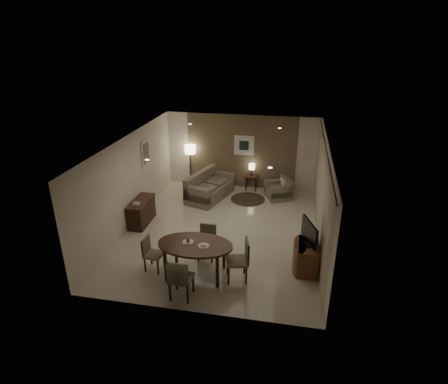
% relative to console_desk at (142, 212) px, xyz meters
% --- Properties ---
extents(room_shell, '(5.50, 7.00, 2.70)m').
position_rel_console_desk_xyz_m(room_shell, '(2.49, 0.40, 0.98)').
color(room_shell, beige).
rests_on(room_shell, ground).
extents(taupe_accent, '(3.96, 0.03, 2.70)m').
position_rel_console_desk_xyz_m(taupe_accent, '(2.49, 3.48, 0.98)').
color(taupe_accent, '#716446').
rests_on(taupe_accent, wall_back).
extents(curtain_wall, '(0.08, 6.70, 2.58)m').
position_rel_console_desk_xyz_m(curtain_wall, '(5.17, 0.00, 0.95)').
color(curtain_wall, beige).
rests_on(curtain_wall, wall_right).
extents(curtain_rod, '(0.03, 6.80, 0.03)m').
position_rel_console_desk_xyz_m(curtain_rod, '(5.17, 0.00, 2.27)').
color(curtain_rod, black).
rests_on(curtain_rod, wall_right).
extents(art_back_frame, '(0.72, 0.03, 0.72)m').
position_rel_console_desk_xyz_m(art_back_frame, '(2.59, 3.46, 1.23)').
color(art_back_frame, silver).
rests_on(art_back_frame, wall_back).
extents(art_back_canvas, '(0.34, 0.01, 0.34)m').
position_rel_console_desk_xyz_m(art_back_canvas, '(2.59, 3.44, 1.23)').
color(art_back_canvas, black).
rests_on(art_back_canvas, wall_back).
extents(art_left_frame, '(0.03, 0.60, 0.80)m').
position_rel_console_desk_xyz_m(art_left_frame, '(-0.23, 1.20, 1.48)').
color(art_left_frame, silver).
rests_on(art_left_frame, wall_left).
extents(art_left_canvas, '(0.01, 0.46, 0.64)m').
position_rel_console_desk_xyz_m(art_left_canvas, '(-0.21, 1.20, 1.48)').
color(art_left_canvas, gray).
rests_on(art_left_canvas, wall_left).
extents(downlight_nl, '(0.10, 0.10, 0.01)m').
position_rel_console_desk_xyz_m(downlight_nl, '(1.09, -1.80, 2.31)').
color(downlight_nl, white).
rests_on(downlight_nl, ceiling).
extents(downlight_nr, '(0.10, 0.10, 0.01)m').
position_rel_console_desk_xyz_m(downlight_nr, '(3.89, -1.80, 2.31)').
color(downlight_nr, white).
rests_on(downlight_nr, ceiling).
extents(downlight_fl, '(0.10, 0.10, 0.01)m').
position_rel_console_desk_xyz_m(downlight_fl, '(1.09, 1.80, 2.31)').
color(downlight_fl, white).
rests_on(downlight_fl, ceiling).
extents(downlight_fr, '(0.10, 0.10, 0.01)m').
position_rel_console_desk_xyz_m(downlight_fr, '(3.89, 1.80, 2.31)').
color(downlight_fr, white).
rests_on(downlight_fr, ceiling).
extents(console_desk, '(0.48, 1.20, 0.75)m').
position_rel_console_desk_xyz_m(console_desk, '(0.00, 0.00, 0.00)').
color(console_desk, '#4D2A18').
rests_on(console_desk, floor).
extents(telephone, '(0.20, 0.14, 0.09)m').
position_rel_console_desk_xyz_m(telephone, '(0.00, -0.30, 0.43)').
color(telephone, white).
rests_on(telephone, console_desk).
extents(tv_cabinet, '(0.48, 0.90, 0.70)m').
position_rel_console_desk_xyz_m(tv_cabinet, '(4.89, -1.50, -0.03)').
color(tv_cabinet, brown).
rests_on(tv_cabinet, floor).
extents(flat_tv, '(0.36, 0.85, 0.60)m').
position_rel_console_desk_xyz_m(flat_tv, '(4.87, -1.50, 0.65)').
color(flat_tv, black).
rests_on(flat_tv, tv_cabinet).
extents(dining_table, '(1.78, 1.11, 0.83)m').
position_rel_console_desk_xyz_m(dining_table, '(2.27, -2.20, 0.04)').
color(dining_table, '#4D2A18').
rests_on(dining_table, floor).
extents(chair_near, '(0.50, 0.50, 0.99)m').
position_rel_console_desk_xyz_m(chair_near, '(2.18, -3.06, 0.12)').
color(chair_near, gray).
rests_on(chair_near, floor).
extents(chair_far, '(0.44, 0.44, 0.89)m').
position_rel_console_desk_xyz_m(chair_far, '(2.37, -1.50, 0.07)').
color(chair_far, gray).
rests_on(chair_far, floor).
extents(chair_left, '(0.45, 0.45, 0.85)m').
position_rel_console_desk_xyz_m(chair_left, '(1.23, -2.20, 0.05)').
color(chair_left, gray).
rests_on(chair_left, floor).
extents(chair_right, '(0.60, 0.60, 1.01)m').
position_rel_console_desk_xyz_m(chair_right, '(3.26, -2.21, 0.13)').
color(chair_right, gray).
rests_on(chair_right, floor).
extents(plate_a, '(0.26, 0.26, 0.02)m').
position_rel_console_desk_xyz_m(plate_a, '(2.09, -2.15, 0.47)').
color(plate_a, white).
rests_on(plate_a, dining_table).
extents(plate_b, '(0.26, 0.26, 0.02)m').
position_rel_console_desk_xyz_m(plate_b, '(2.49, -2.25, 0.47)').
color(plate_b, white).
rests_on(plate_b, dining_table).
extents(fruit_apple, '(0.09, 0.09, 0.09)m').
position_rel_console_desk_xyz_m(fruit_apple, '(2.09, -2.15, 0.52)').
color(fruit_apple, '#AA4713').
rests_on(fruit_apple, plate_a).
extents(napkin, '(0.12, 0.08, 0.03)m').
position_rel_console_desk_xyz_m(napkin, '(2.49, -2.25, 0.49)').
color(napkin, white).
rests_on(napkin, plate_b).
extents(round_rug, '(1.19, 1.19, 0.01)m').
position_rel_console_desk_xyz_m(round_rug, '(2.92, 2.33, -0.37)').
color(round_rug, '#443B26').
rests_on(round_rug, floor).
extents(sofa, '(2.10, 1.48, 0.90)m').
position_rel_console_desk_xyz_m(sofa, '(1.60, 2.22, 0.07)').
color(sofa, gray).
rests_on(sofa, floor).
extents(armchair, '(1.03, 1.05, 0.72)m').
position_rel_console_desk_xyz_m(armchair, '(3.93, 2.65, -0.02)').
color(armchair, gray).
rests_on(armchair, floor).
extents(side_table, '(0.43, 0.43, 0.54)m').
position_rel_console_desk_xyz_m(side_table, '(2.92, 3.24, -0.10)').
color(side_table, black).
rests_on(side_table, floor).
extents(table_lamp, '(0.22, 0.22, 0.50)m').
position_rel_console_desk_xyz_m(table_lamp, '(2.92, 3.25, 0.42)').
color(table_lamp, '#FFEAC1').
rests_on(table_lamp, side_table).
extents(floor_lamp, '(0.39, 0.39, 1.55)m').
position_rel_console_desk_xyz_m(floor_lamp, '(0.63, 3.25, 0.40)').
color(floor_lamp, '#FFE5B7').
rests_on(floor_lamp, floor).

